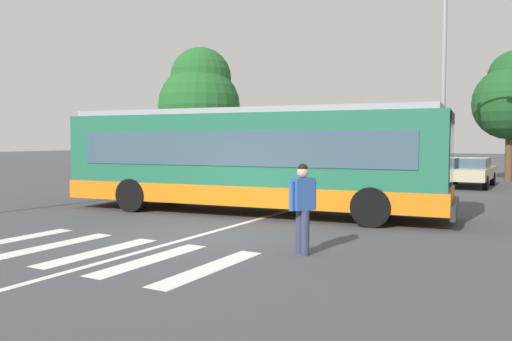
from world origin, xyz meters
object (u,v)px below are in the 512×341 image
parked_car_champagne (470,170)px  twin_arm_street_lamp (444,63)px  background_tree_right (512,96)px  city_transit_bus (250,159)px  background_tree_left (200,98)px  parked_car_silver (408,169)px  parked_car_blue (351,167)px  parked_car_black (306,166)px  pedestrian_crossing_street (303,204)px

parked_car_champagne → twin_arm_street_lamp: (-0.64, -3.56, 4.48)m
background_tree_right → city_transit_bus: bearing=-109.9°
background_tree_left → background_tree_right: (17.59, 2.90, -0.36)m
city_transit_bus → background_tree_left: bearing=129.9°
parked_car_silver → parked_car_champagne: size_ratio=1.00×
parked_car_champagne → background_tree_left: size_ratio=0.57×
parked_car_blue → background_tree_left: 11.36m
parked_car_black → background_tree_right: size_ratio=0.67×
twin_arm_street_lamp → background_tree_right: size_ratio=1.25×
city_transit_bus → background_tree_right: 18.00m
background_tree_left → twin_arm_street_lamp: bearing=-18.2°
pedestrian_crossing_street → twin_arm_street_lamp: twin_arm_street_lamp is taller
parked_car_black → twin_arm_street_lamp: bearing=-26.3°
twin_arm_street_lamp → parked_car_champagne: bearing=79.7°
city_transit_bus → background_tree_left: size_ratio=1.45×
pedestrian_crossing_street → parked_car_black: size_ratio=0.38×
parked_car_blue → parked_car_champagne: (5.66, 0.07, 0.00)m
parked_car_blue → pedestrian_crossing_street: bearing=-74.2°
parked_car_champagne → background_tree_left: 16.72m
parked_car_black → parked_car_blue: (2.57, -0.25, 0.00)m
background_tree_left → parked_car_silver: bearing=-6.7°
background_tree_right → parked_car_black: bearing=-156.3°
parked_car_blue → twin_arm_street_lamp: (5.01, -3.49, 4.48)m
pedestrian_crossing_street → parked_car_champagne: pedestrian_crossing_street is taller
pedestrian_crossing_street → twin_arm_street_lamp: (0.32, 13.12, 4.27)m
pedestrian_crossing_street → background_tree_right: (2.40, 21.11, 3.48)m
pedestrian_crossing_street → background_tree_left: 24.02m
parked_car_black → parked_car_champagne: size_ratio=1.00×
city_transit_bus → pedestrian_crossing_street: bearing=-50.3°
pedestrian_crossing_street → parked_car_champagne: size_ratio=0.38×
parked_car_blue → twin_arm_street_lamp: twin_arm_street_lamp is taller
background_tree_left → background_tree_right: bearing=9.4°
parked_car_blue → parked_car_champagne: size_ratio=1.00×
pedestrian_crossing_street → twin_arm_street_lamp: 13.80m
parked_car_blue → parked_car_silver: size_ratio=0.99×
parked_car_black → background_tree_left: (-7.93, 1.34, 4.04)m
city_transit_bus → parked_car_champagne: 13.14m
city_transit_bus → background_tree_left: 18.28m
pedestrian_crossing_street → background_tree_left: (-15.20, 18.21, 3.84)m
parked_car_silver → pedestrian_crossing_street: bearing=-83.8°
pedestrian_crossing_street → background_tree_right: background_tree_right is taller
twin_arm_street_lamp → background_tree_right: 8.30m
city_transit_bus → twin_arm_street_lamp: (3.97, 8.71, 3.65)m
city_transit_bus → background_tree_right: size_ratio=1.70×
parked_car_black → parked_car_champagne: 8.23m
parked_car_champagne → background_tree_right: bearing=72.1°
background_tree_right → parked_car_blue: bearing=-147.6°
parked_car_black → parked_car_champagne: same height
background_tree_left → city_transit_bus: bearing=-50.1°
background_tree_right → background_tree_left: bearing=-170.6°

